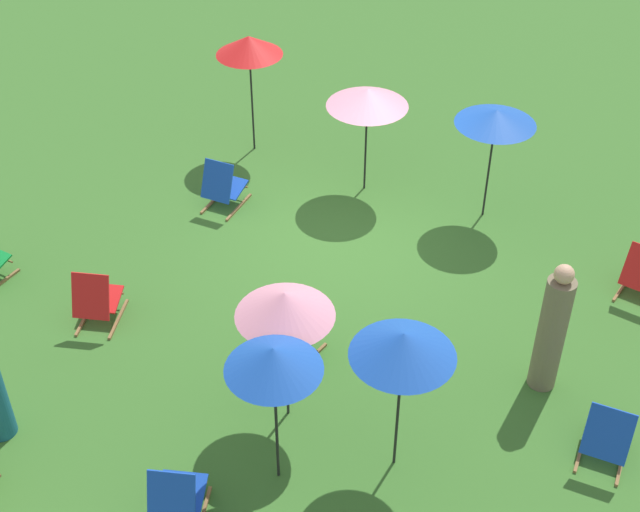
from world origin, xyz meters
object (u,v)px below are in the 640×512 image
(deckchair_4, at_px, (97,300))
(deckchair_5, at_px, (607,436))
(deckchair_1, at_px, (177,498))
(umbrella_2, at_px, (367,97))
(deckchair_10, at_px, (290,335))
(umbrella_0, at_px, (273,359))
(umbrella_5, at_px, (403,345))
(umbrella_1, at_px, (285,304))
(umbrella_4, at_px, (496,117))
(umbrella_3, at_px, (249,46))
(person_0, at_px, (552,331))
(deckchair_0, at_px, (223,186))

(deckchair_4, xyz_separation_m, deckchair_5, (-6.34, 0.09, 0.00))
(deckchair_1, height_order, umbrella_2, umbrella_2)
(deckchair_1, height_order, deckchair_10, same)
(deckchair_1, relative_size, umbrella_0, 0.45)
(deckchair_4, distance_m, umbrella_5, 4.54)
(umbrella_0, xyz_separation_m, umbrella_5, (-1.12, -0.59, 0.03))
(umbrella_1, distance_m, umbrella_4, 4.88)
(deckchair_4, bearing_deg, deckchair_1, 122.68)
(deckchair_5, distance_m, umbrella_4, 4.85)
(umbrella_3, distance_m, person_0, 6.66)
(deckchair_10, bearing_deg, umbrella_4, -95.80)
(deckchair_10, bearing_deg, deckchair_0, -34.45)
(umbrella_1, relative_size, umbrella_3, 0.91)
(deckchair_10, relative_size, umbrella_2, 0.50)
(deckchair_4, xyz_separation_m, umbrella_2, (-2.28, -4.14, 1.22))
(deckchair_1, bearing_deg, umbrella_2, -102.21)
(deckchair_4, xyz_separation_m, umbrella_0, (-3.09, 1.50, 1.38))
(deckchair_10, xyz_separation_m, umbrella_2, (0.28, -3.92, 1.22))
(umbrella_0, bearing_deg, umbrella_3, -64.67)
(deckchair_4, distance_m, person_0, 5.63)
(deckchair_4, relative_size, umbrella_5, 0.44)
(deckchair_0, distance_m, deckchair_10, 3.45)
(deckchair_5, relative_size, deckchair_10, 0.96)
(umbrella_3, bearing_deg, umbrella_1, 116.91)
(deckchair_4, bearing_deg, umbrella_3, -104.20)
(deckchair_5, bearing_deg, umbrella_0, 27.74)
(deckchair_1, distance_m, deckchair_4, 3.35)
(umbrella_4, bearing_deg, umbrella_3, -8.44)
(deckchair_10, bearing_deg, person_0, -151.20)
(person_0, bearing_deg, deckchair_10, 18.06)
(deckchair_5, distance_m, umbrella_2, 5.99)
(deckchair_4, height_order, umbrella_2, umbrella_2)
(person_0, bearing_deg, umbrella_4, -60.71)
(umbrella_0, xyz_separation_m, umbrella_2, (0.81, -5.64, -0.16))
(umbrella_3, bearing_deg, deckchair_1, 107.19)
(umbrella_1, height_order, umbrella_2, umbrella_1)
(deckchair_0, xyz_separation_m, umbrella_0, (-2.67, 4.42, 1.38))
(person_0, bearing_deg, umbrella_1, 35.22)
(deckchair_4, distance_m, umbrella_1, 3.21)
(deckchair_0, bearing_deg, umbrella_5, 139.72)
(deckchair_0, height_order, umbrella_5, umbrella_5)
(umbrella_2, relative_size, umbrella_3, 0.86)
(deckchair_1, height_order, umbrella_5, umbrella_5)
(deckchair_1, relative_size, umbrella_1, 0.46)
(umbrella_2, xyz_separation_m, person_0, (-3.27, 3.30, -0.75))
(umbrella_4, height_order, person_0, person_0)
(umbrella_0, height_order, umbrella_4, umbrella_0)
(deckchair_0, height_order, deckchair_1, same)
(deckchair_4, relative_size, umbrella_2, 0.49)
(umbrella_2, bearing_deg, umbrella_4, 177.67)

